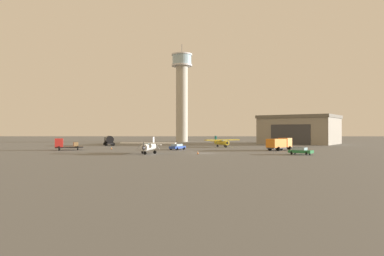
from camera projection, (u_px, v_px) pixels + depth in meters
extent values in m
plane|color=#60605E|center=(204.00, 153.00, 69.92)|extent=(400.00, 400.00, 0.00)
cylinder|color=#B2AD9E|center=(182.00, 104.00, 140.45)|extent=(4.70, 4.70, 30.26)
cylinder|color=silver|center=(182.00, 66.00, 140.55)|extent=(8.25, 8.25, 0.60)
cylinder|color=#99B7C6|center=(182.00, 60.00, 140.57)|extent=(7.59, 7.59, 3.77)
cylinder|color=silver|center=(182.00, 55.00, 140.58)|extent=(8.25, 8.25, 0.50)
cylinder|color=#38383D|center=(182.00, 49.00, 140.60)|extent=(0.16, 0.16, 4.00)
cube|color=gray|center=(299.00, 131.00, 119.42)|extent=(29.64, 28.35, 8.61)
cube|color=#625C52|center=(299.00, 117.00, 119.45)|extent=(30.47, 29.18, 1.00)
cube|color=#38383A|center=(290.00, 135.00, 111.81)|extent=(10.68, 7.38, 6.46)
cylinder|color=gold|center=(222.00, 143.00, 95.46)|extent=(3.76, 6.29, 1.26)
cone|color=#38383D|center=(228.00, 143.00, 92.35)|extent=(1.18, 1.20, 0.88)
cube|color=#38383D|center=(228.00, 143.00, 92.35)|extent=(0.12, 0.10, 1.93)
cube|color=gold|center=(222.00, 140.00, 95.19)|extent=(9.88, 5.57, 0.20)
cylinder|color=teal|center=(217.00, 142.00, 94.53)|extent=(0.94, 0.49, 1.38)
cylinder|color=teal|center=(227.00, 141.00, 95.85)|extent=(0.94, 0.49, 1.38)
cube|color=#99B7C6|center=(224.00, 141.00, 94.35)|extent=(1.38, 1.43, 0.71)
cone|color=gold|center=(216.00, 142.00, 98.58)|extent=(1.45, 1.68, 0.94)
cube|color=teal|center=(216.00, 139.00, 98.59)|extent=(0.57, 1.07, 1.73)
cube|color=gold|center=(216.00, 141.00, 98.58)|extent=(3.15, 2.09, 0.10)
cylinder|color=black|center=(226.00, 146.00, 93.23)|extent=(0.62, 0.40, 0.61)
cylinder|color=black|center=(218.00, 146.00, 95.19)|extent=(0.62, 0.40, 0.61)
cylinder|color=black|center=(225.00, 146.00, 96.10)|extent=(0.62, 0.40, 0.61)
cylinder|color=white|center=(149.00, 147.00, 68.34)|extent=(2.29, 6.90, 1.35)
cone|color=#38383D|center=(143.00, 148.00, 64.73)|extent=(1.07, 1.10, 0.94)
cube|color=#38383D|center=(143.00, 148.00, 64.73)|extent=(0.12, 0.08, 2.06)
cube|color=white|center=(148.00, 143.00, 68.02)|extent=(10.99, 3.15, 0.22)
cylinder|color=#B7BABF|center=(139.00, 145.00, 68.27)|extent=(1.07, 0.24, 1.47)
cylinder|color=#B7BABF|center=(157.00, 145.00, 67.77)|extent=(1.07, 0.24, 1.47)
cube|color=#99B7C6|center=(147.00, 145.00, 67.05)|extent=(1.24, 1.34, 0.76)
cone|color=white|center=(153.00, 146.00, 71.95)|extent=(1.21, 1.65, 1.01)
cube|color=#B7BABF|center=(153.00, 141.00, 71.96)|extent=(0.30, 1.20, 1.85)
cube|color=white|center=(153.00, 145.00, 71.95)|extent=(3.37, 1.43, 0.11)
cylinder|color=black|center=(145.00, 153.00, 65.75)|extent=(0.67, 0.27, 0.65)
cylinder|color=black|center=(143.00, 152.00, 68.72)|extent=(0.67, 0.27, 0.65)
cylinder|color=black|center=(155.00, 152.00, 68.37)|extent=(0.67, 0.27, 0.65)
cube|color=#38383D|center=(109.00, 144.00, 104.85)|extent=(3.59, 5.81, 0.24)
cube|color=black|center=(108.00, 140.00, 106.73)|extent=(2.72, 2.23, 1.69)
cube|color=#99B7C6|center=(108.00, 139.00, 107.40)|extent=(1.90, 0.74, 0.84)
cylinder|color=black|center=(109.00, 140.00, 103.99)|extent=(3.31, 4.19, 2.22)
cylinder|color=black|center=(105.00, 144.00, 106.33)|extent=(1.03, 0.59, 1.00)
cylinder|color=black|center=(112.00, 144.00, 107.02)|extent=(1.03, 0.59, 1.00)
cylinder|color=black|center=(106.00, 144.00, 102.95)|extent=(1.03, 0.59, 1.00)
cylinder|color=black|center=(113.00, 144.00, 103.64)|extent=(1.03, 0.59, 1.00)
cube|color=#38383D|center=(279.00, 148.00, 79.52)|extent=(6.27, 5.78, 0.24)
cube|color=orange|center=(285.00, 142.00, 81.07)|extent=(3.00, 3.07, 2.06)
cube|color=#99B7C6|center=(287.00, 141.00, 81.63)|extent=(1.43, 1.64, 1.03)
cube|color=orange|center=(276.00, 143.00, 78.84)|extent=(4.97, 4.76, 1.92)
cylinder|color=black|center=(281.00, 148.00, 81.86)|extent=(0.86, 0.94, 1.00)
cylinder|color=black|center=(289.00, 148.00, 80.17)|extent=(0.86, 0.94, 1.00)
cylinder|color=black|center=(270.00, 148.00, 79.09)|extent=(0.86, 0.94, 1.00)
cylinder|color=black|center=(278.00, 149.00, 77.40)|extent=(0.86, 0.94, 1.00)
cube|color=#38383D|center=(69.00, 147.00, 81.17)|extent=(6.48, 3.82, 0.24)
cube|color=red|center=(59.00, 143.00, 80.48)|extent=(2.42, 2.87, 1.97)
cube|color=#99B7C6|center=(55.00, 141.00, 80.23)|extent=(0.74, 2.00, 0.98)
cube|color=brown|center=(74.00, 146.00, 81.49)|extent=(4.71, 3.64, 0.16)
cube|color=#997547|center=(76.00, 144.00, 81.62)|extent=(1.34, 1.34, 0.90)
cylinder|color=black|center=(59.00, 148.00, 79.45)|extent=(0.58, 1.04, 1.00)
cylinder|color=black|center=(60.00, 148.00, 81.54)|extent=(0.58, 1.04, 1.00)
cylinder|color=black|center=(78.00, 148.00, 80.70)|extent=(0.58, 1.04, 1.00)
cylinder|color=black|center=(78.00, 148.00, 82.79)|extent=(0.58, 1.04, 1.00)
cube|color=#287A42|center=(301.00, 151.00, 65.82)|extent=(4.51, 4.14, 0.55)
cube|color=#99B7C6|center=(300.00, 149.00, 65.96)|extent=(2.92, 2.80, 0.50)
cylinder|color=black|center=(310.00, 153.00, 65.56)|extent=(0.54, 0.61, 0.64)
cylinder|color=black|center=(306.00, 154.00, 64.26)|extent=(0.54, 0.61, 0.64)
cylinder|color=black|center=(295.00, 152.00, 67.37)|extent=(0.54, 0.61, 0.64)
cylinder|color=black|center=(292.00, 153.00, 66.08)|extent=(0.54, 0.61, 0.64)
cube|color=#2847A8|center=(177.00, 147.00, 82.43)|extent=(3.83, 4.86, 0.55)
cube|color=#99B7C6|center=(177.00, 145.00, 82.23)|extent=(2.68, 3.03, 0.50)
cylinder|color=black|center=(178.00, 148.00, 84.15)|extent=(0.64, 0.47, 0.64)
cylinder|color=black|center=(184.00, 148.00, 83.32)|extent=(0.64, 0.47, 0.64)
cylinder|color=black|center=(171.00, 149.00, 81.54)|extent=(0.64, 0.47, 0.64)
cylinder|color=black|center=(177.00, 149.00, 80.71)|extent=(0.64, 0.47, 0.64)
cube|color=black|center=(198.00, 154.00, 67.24)|extent=(0.36, 0.36, 0.04)
cone|color=orange|center=(198.00, 152.00, 67.25)|extent=(0.30, 0.30, 0.63)
cylinder|color=white|center=(198.00, 152.00, 67.25)|extent=(0.21, 0.21, 0.08)
cube|color=black|center=(112.00, 149.00, 84.30)|extent=(0.36, 0.36, 0.04)
cone|color=orange|center=(112.00, 148.00, 84.30)|extent=(0.30, 0.30, 0.53)
cylinder|color=white|center=(112.00, 148.00, 84.30)|extent=(0.21, 0.21, 0.08)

